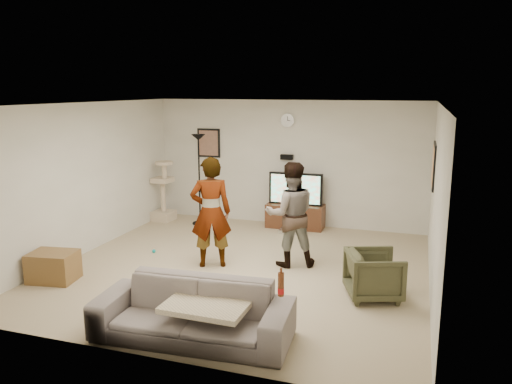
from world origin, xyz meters
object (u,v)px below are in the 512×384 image
(tv_stand, at_px, (295,216))
(sofa, at_px, (193,311))
(person_left, at_px, (211,212))
(person_right, at_px, (291,214))
(cat_tree, at_px, (163,191))
(floor_lamp, at_px, (199,180))
(beer_bottle, at_px, (281,284))
(armchair, at_px, (374,275))
(tv, at_px, (296,189))
(side_table, at_px, (53,266))

(tv_stand, relative_size, sofa, 0.52)
(person_left, height_order, person_right, person_left)
(cat_tree, bearing_deg, person_left, -47.42)
(tv_stand, xyz_separation_m, floor_lamp, (-1.92, -0.33, 0.68))
(beer_bottle, bearing_deg, tv_stand, 101.92)
(cat_tree, bearing_deg, armchair, -30.49)
(tv, height_order, armchair, tv)
(cat_tree, relative_size, person_right, 0.78)
(tv, bearing_deg, person_right, -78.39)
(tv, distance_m, floor_lamp, 1.95)
(tv, bearing_deg, tv_stand, 0.00)
(person_right, bearing_deg, cat_tree, -52.31)
(person_right, relative_size, beer_bottle, 6.54)
(floor_lamp, distance_m, beer_bottle, 5.29)
(cat_tree, distance_m, sofa, 5.23)
(floor_lamp, height_order, person_left, floor_lamp)
(person_right, bearing_deg, sofa, 57.75)
(tv, height_order, sofa, tv)
(person_left, bearing_deg, beer_bottle, 103.71)
(beer_bottle, bearing_deg, person_left, 127.92)
(floor_lamp, distance_m, cat_tree, 0.89)
(armchair, bearing_deg, tv, 11.32)
(floor_lamp, distance_m, person_left, 2.51)
(person_right, bearing_deg, floor_lamp, -60.12)
(armchair, bearing_deg, cat_tree, 39.91)
(tv_stand, xyz_separation_m, side_table, (-2.64, -3.82, -0.02))
(floor_lamp, bearing_deg, beer_bottle, -56.53)
(sofa, distance_m, beer_bottle, 1.09)
(sofa, bearing_deg, beer_bottle, -3.63)
(person_right, bearing_deg, tv_stand, -101.22)
(floor_lamp, distance_m, side_table, 3.63)
(floor_lamp, xyz_separation_m, armchair, (3.71, -2.67, -0.60))
(tv, distance_m, person_left, 2.64)
(person_right, bearing_deg, side_table, 6.13)
(person_left, distance_m, side_table, 2.40)
(person_right, distance_m, armchair, 1.69)
(tv_stand, distance_m, person_left, 2.71)
(tv_stand, xyz_separation_m, sofa, (0.00, -4.75, 0.08))
(sofa, xyz_separation_m, beer_bottle, (1.00, 0.00, 0.44))
(tv, distance_m, sofa, 4.77)
(side_table, bearing_deg, armchair, 10.54)
(sofa, distance_m, side_table, 2.80)
(tv_stand, relative_size, cat_tree, 0.89)
(tv_stand, relative_size, beer_bottle, 4.53)
(tv, bearing_deg, floor_lamp, -170.19)
(beer_bottle, relative_size, armchair, 0.36)
(tv, relative_size, beer_bottle, 4.26)
(tv_stand, xyz_separation_m, beer_bottle, (1.00, -4.75, 0.52))
(tv, bearing_deg, cat_tree, -173.47)
(beer_bottle, bearing_deg, floor_lamp, 123.47)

